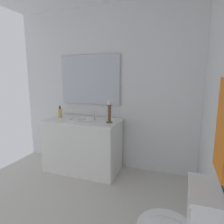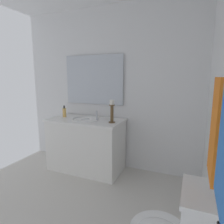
{
  "view_description": "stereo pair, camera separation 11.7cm",
  "coord_description": "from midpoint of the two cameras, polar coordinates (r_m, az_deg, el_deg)",
  "views": [
    {
      "loc": [
        1.36,
        1.14,
        1.42
      ],
      "look_at": [
        -0.56,
        0.46,
        1.05
      ],
      "focal_mm": 31.34,
      "sensor_mm": 36.0,
      "label": 1
    },
    {
      "loc": [
        1.32,
        1.25,
        1.42
      ],
      "look_at": [
        -0.56,
        0.46,
        1.05
      ],
      "focal_mm": 31.34,
      "sensor_mm": 36.0,
      "label": 2
    }
  ],
  "objects": [
    {
      "name": "mirror",
      "position": [
        3.12,
        -4.28,
        9.32
      ],
      "size": [
        0.02,
        0.98,
        0.76
      ],
      "primitive_type": "cube",
      "color": "silver"
    },
    {
      "name": "candle_holder_tall",
      "position": [
        2.68,
        1.23,
        0.33
      ],
      "size": [
        0.09,
        0.09,
        0.32
      ],
      "color": "brown",
      "rests_on": "vanity_cabinet"
    },
    {
      "name": "sink_basin",
      "position": [
        2.95,
        -6.57,
        -2.88
      ],
      "size": [
        0.4,
        0.4,
        0.24
      ],
      "color": "white",
      "rests_on": "vanity_cabinet"
    },
    {
      "name": "floor",
      "position": [
        2.3,
        -16.88,
        -28.75
      ],
      "size": [
        2.97,
        2.89,
        0.02
      ],
      "primitive_type": "cube",
      "color": "beige",
      "rests_on": "ground"
    },
    {
      "name": "vanity_cabinet",
      "position": [
        3.05,
        -6.45,
        -9.41
      ],
      "size": [
        0.58,
        1.13,
        0.79
      ],
      "color": "white",
      "rests_on": "ground"
    },
    {
      "name": "towel_near_vanity",
      "position": [
        1.17,
        30.61,
        -4.27
      ],
      "size": [
        0.28,
        0.03,
        0.53
      ],
      "primitive_type": "cube",
      "color": "orange",
      "rests_on": "towel_bar"
    },
    {
      "name": "soap_bottle",
      "position": [
        3.17,
        -12.7,
        -0.08
      ],
      "size": [
        0.06,
        0.06,
        0.18
      ],
      "color": "#E5B259",
      "rests_on": "vanity_cabinet"
    },
    {
      "name": "wall_left",
      "position": [
        3.07,
        -0.19,
        6.63
      ],
      "size": [
        0.04,
        2.89,
        2.45
      ],
      "primitive_type": "cube",
      "color": "white",
      "rests_on": "ground"
    }
  ]
}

